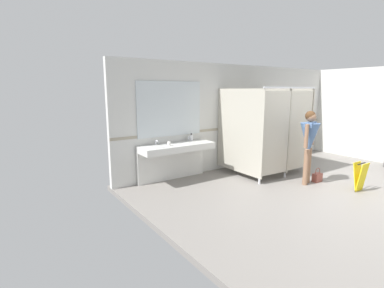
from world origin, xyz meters
The scene contains 12 objects.
ground_plane centered at (0.00, 0.00, -0.05)m, with size 7.38×6.51×0.10m, color gray.
wall_back centered at (0.00, 3.02, 1.34)m, with size 7.38×0.12×2.67m, color silver.
wall_back_tile_band centered at (0.00, 2.95, 1.05)m, with size 7.38×0.01×0.06m, color #9E937F.
vanity_counter centered at (-2.29, 2.75, 0.63)m, with size 1.71×0.56×0.97m.
mirror_panel centered at (-2.29, 2.95, 1.61)m, with size 1.61×0.02×1.22m, color silver.
bathroom_stalls centered at (-0.03, 2.00, 1.10)m, with size 1.78×1.51×2.10m.
person_standing centered at (-0.02, 0.94, 1.01)m, with size 0.54×0.51×1.60m.
handbag centered at (0.31, 0.88, 0.11)m, with size 0.23×0.13×0.32m.
soap_dispenser centered at (-1.80, 2.83, 0.93)m, with size 0.07×0.07×0.18m.
paper_cup centered at (-2.53, 2.60, 0.90)m, with size 0.07×0.07×0.09m, color white.
wet_floor_sign centered at (0.46, 0.04, 0.31)m, with size 0.28×0.19×0.59m.
floor_drain_cover centered at (1.75, 0.69, 0.00)m, with size 0.14×0.14×0.01m, color #B7BABF.
Camera 1 is at (-5.52, -2.67, 2.04)m, focal length 26.93 mm.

